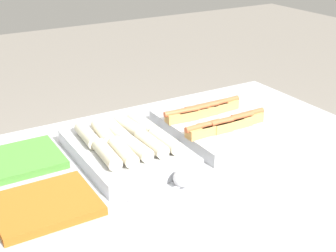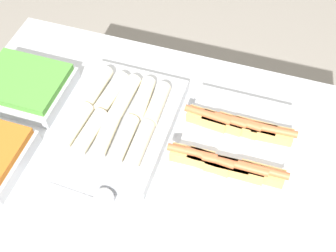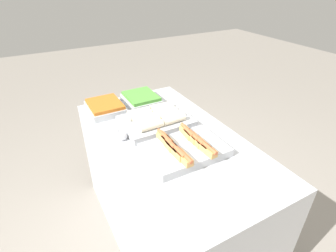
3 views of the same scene
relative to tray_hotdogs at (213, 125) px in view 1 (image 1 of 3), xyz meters
The scene contains 6 objects.
counter 0.51m from the tray_hotdogs, behind, with size 1.48×0.83×0.87m.
tray_hotdogs is the anchor object (origin of this frame).
tray_wraps 0.37m from the tray_hotdogs, behind, with size 0.34×0.46×0.10m.
tray_side_front 0.77m from the tray_hotdogs, 161.62° to the right, with size 0.29×0.25×0.07m.
tray_side_back 0.73m from the tray_hotdogs, behind, with size 0.29×0.25×0.07m.
serving_spoon_near 0.41m from the tray_hotdogs, 139.89° to the right, with size 0.22×0.06×0.06m.
Camera 1 is at (-0.80, -1.33, 1.64)m, focal length 50.00 mm.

